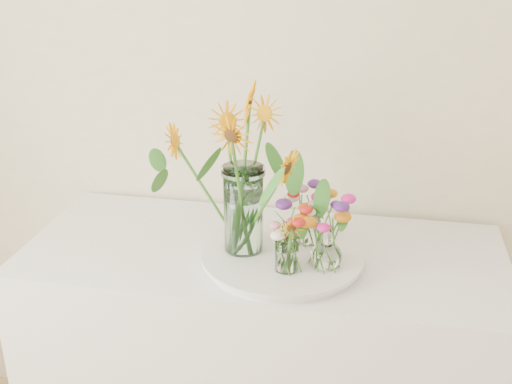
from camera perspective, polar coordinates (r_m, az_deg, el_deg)
counter at (r=2.13m, az=0.59°, el=-15.84°), size 1.40×0.60×0.90m
tray at (r=1.81m, az=2.36°, el=-5.95°), size 0.43×0.43×0.02m
mason_jar at (r=1.77m, az=-1.13°, el=-1.57°), size 0.12×0.12×0.25m
sunflower_bouquet at (r=1.73m, az=-1.16°, el=1.78°), size 0.66×0.66×0.48m
small_vase_a at (r=1.70m, az=2.75°, el=-5.48°), size 0.07×0.07×0.11m
wildflower_posy_a at (r=1.68m, az=2.78°, el=-4.13°), size 0.17×0.17×0.20m
small_vase_b at (r=1.72m, az=6.29°, el=-4.94°), size 0.10×0.10×0.12m
wildflower_posy_b at (r=1.70m, az=6.36°, el=-3.59°), size 0.19×0.19×0.21m
small_vase_c at (r=1.85m, az=4.79°, el=-3.17°), size 0.06×0.06×0.10m
wildflower_posy_c at (r=1.83m, az=4.84°, el=-1.91°), size 0.17×0.17×0.19m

